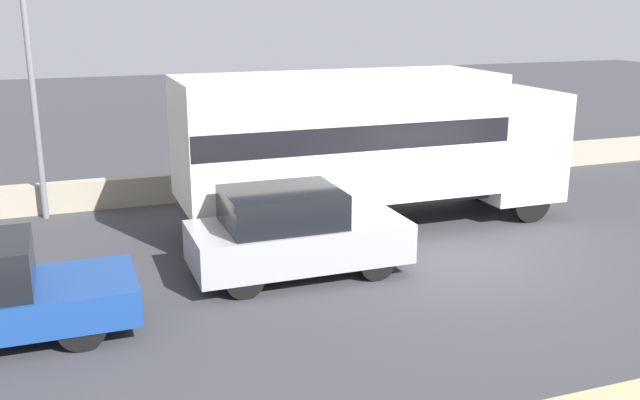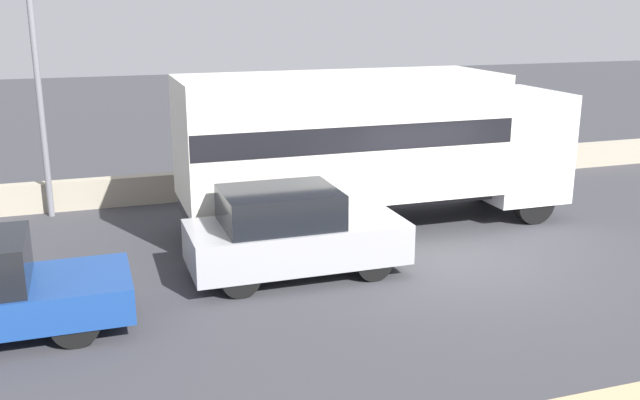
% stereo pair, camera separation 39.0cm
% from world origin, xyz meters
% --- Properties ---
extents(ground_plane, '(80.00, 80.00, 0.00)m').
position_xyz_m(ground_plane, '(0.00, 0.00, 0.00)').
color(ground_plane, '#38383D').
extents(stone_wall_backdrop, '(60.00, 0.35, 0.71)m').
position_xyz_m(stone_wall_backdrop, '(0.00, 6.16, 0.36)').
color(stone_wall_backdrop, '#A39984').
rests_on(stone_wall_backdrop, ground_plane).
extents(street_lamp, '(0.56, 0.28, 6.31)m').
position_xyz_m(street_lamp, '(-7.43, 5.72, 3.69)').
color(street_lamp, slate).
rests_on(street_lamp, ground_plane).
extents(box_truck, '(8.61, 2.56, 3.37)m').
position_xyz_m(box_truck, '(-0.68, 2.69, 1.96)').
color(box_truck, silver).
rests_on(box_truck, ground_plane).
extents(car_hatchback, '(3.92, 1.73, 1.62)m').
position_xyz_m(car_hatchback, '(-3.12, 0.36, 0.80)').
color(car_hatchback, '#9E9EA3').
rests_on(car_hatchback, ground_plane).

